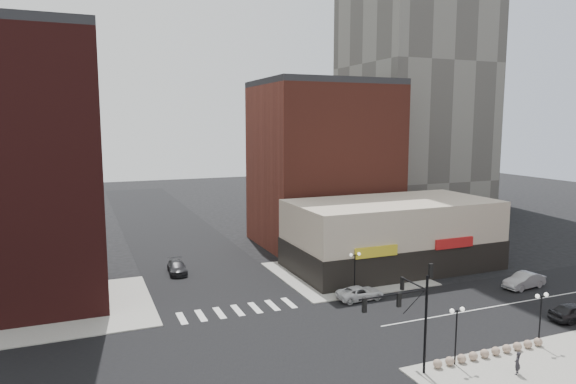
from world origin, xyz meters
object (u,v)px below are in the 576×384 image
street_lamp_se_b (541,306)px  white_suv (360,293)px  street_lamp_ne (355,263)px  dark_sedan_east (574,312)px  silver_sedan (524,281)px  dark_sedan_north (177,267)px  street_lamp_se_a (457,321)px  traffic_signal (411,305)px  pedestrian (517,363)px

street_lamp_se_b → white_suv: 16.42m
street_lamp_ne → dark_sedan_east: (14.26, -13.18, -2.51)m
dark_sedan_east → silver_sedan: (3.02, 8.24, 0.02)m
dark_sedan_north → street_lamp_se_a: bearing=-61.5°
street_lamp_ne → silver_sedan: 18.15m
street_lamp_ne → street_lamp_se_b: bearing=-66.4°
traffic_signal → dark_sedan_north: (-10.32, 29.92, -4.27)m
street_lamp_se_b → silver_sedan: street_lamp_se_b is taller
street_lamp_se_b → silver_sedan: bearing=47.1°
traffic_signal → dark_sedan_north: 31.94m
street_lamp_se_a → street_lamp_se_b: (8.00, 0.00, 0.00)m
dark_sedan_east → pedestrian: pedestrian is taller
street_lamp_ne → silver_sedan: bearing=-16.0°
traffic_signal → street_lamp_ne: (4.76, 15.83, -1.67)m
street_lamp_se_b → silver_sedan: 15.31m
street_lamp_se_a → dark_sedan_north: street_lamp_se_a is taller
white_suv → dark_sedan_east: (14.50, -11.68, 0.12)m
white_suv → silver_sedan: bearing=-101.1°
traffic_signal → street_lamp_ne: bearing=73.3°
silver_sedan → dark_sedan_north: bearing=-126.7°
street_lamp_se_a → dark_sedan_east: 15.72m
street_lamp_se_a → pedestrian: size_ratio=2.62×
street_lamp_se_b → white_suv: size_ratio=0.89×
street_lamp_se_a → silver_sedan: bearing=31.2°
white_suv → dark_sedan_east: 18.62m
street_lamp_se_b → dark_sedan_north: bearing=126.3°
white_suv → silver_sedan: silver_sedan is taller
street_lamp_se_a → street_lamp_se_b: 8.00m
street_lamp_se_a → dark_sedan_east: size_ratio=0.91×
street_lamp_ne → white_suv: 3.05m
street_lamp_se_a → silver_sedan: 21.52m
pedestrian → white_suv: bearing=-115.9°
silver_sedan → dark_sedan_north: (-32.37, 19.03, -0.10)m
silver_sedan → dark_sedan_east: bearing=-26.4°
street_lamp_se_a → pedestrian: street_lamp_se_a is taller
silver_sedan → pedestrian: bearing=-54.3°
street_lamp_se_a → street_lamp_ne: size_ratio=1.00×
silver_sedan → dark_sedan_north: size_ratio=1.01×
street_lamp_se_b → street_lamp_ne: (-7.00, 16.00, 0.00)m
silver_sedan → pedestrian: (-15.36, -13.81, 0.11)m
dark_sedan_east → pedestrian: size_ratio=2.88×
white_suv → pedestrian: pedestrian is taller
white_suv → dark_sedan_north: dark_sedan_north is taller
dark_sedan_east → pedestrian: 13.53m
street_lamp_se_a → street_lamp_ne: (1.00, 16.00, 0.00)m
street_lamp_ne → white_suv: street_lamp_ne is taller
traffic_signal → silver_sedan: (22.05, 10.89, -4.16)m
street_lamp_ne → pedestrian: bearing=-84.1°
street_lamp_se_a → dark_sedan_north: 33.33m
dark_sedan_north → street_lamp_ne: bearing=-39.6°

